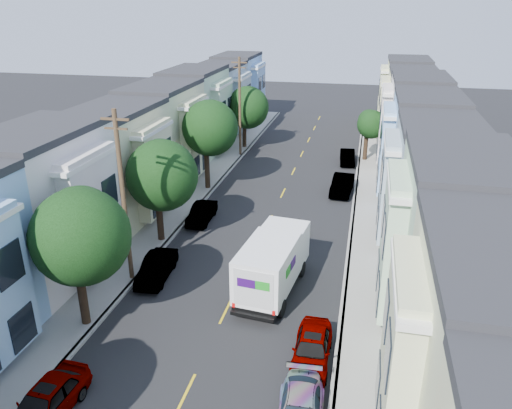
{
  "coord_description": "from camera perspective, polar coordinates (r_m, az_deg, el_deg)",
  "views": [
    {
      "loc": [
        6.45,
        -21.39,
        15.33
      ],
      "look_at": [
        -0.53,
        9.78,
        2.2
      ],
      "focal_mm": 35.0,
      "sensor_mm": 36.0,
      "label": 1
    }
  ],
  "objects": [
    {
      "name": "parked_left_b",
      "position": [
        22.55,
        -22.95,
        -20.15
      ],
      "size": [
        2.0,
        4.62,
        1.47
      ],
      "primitive_type": "imported",
      "rotation": [
        0.0,
        0.0,
        -0.06
      ],
      "color": "black",
      "rests_on": "ground"
    },
    {
      "name": "parked_right_b",
      "position": [
        23.63,
        6.4,
        -16.03
      ],
      "size": [
        1.69,
        4.39,
        1.42
      ],
      "primitive_type": "imported",
      "rotation": [
        0.0,
        0.0,
        0.0
      ],
      "color": "white",
      "rests_on": "ground"
    },
    {
      "name": "curb_left",
      "position": [
        41.39,
        -5.89,
        0.59
      ],
      "size": [
        0.3,
        70.0,
        0.15
      ],
      "primitive_type": "cube",
      "color": "gray",
      "rests_on": "ground"
    },
    {
      "name": "lead_sedan",
      "position": [
        33.92,
        3.75,
        -3.38
      ],
      "size": [
        1.63,
        3.91,
        1.27
      ],
      "primitive_type": "imported",
      "rotation": [
        0.0,
        0.0,
        0.08
      ],
      "color": "black",
      "rests_on": "ground"
    },
    {
      "name": "parked_right_d",
      "position": [
        51.25,
        10.4,
        5.35
      ],
      "size": [
        1.7,
        4.09,
        1.33
      ],
      "primitive_type": "imported",
      "rotation": [
        0.0,
        0.0,
        0.07
      ],
      "color": "black",
      "rests_on": "ground"
    },
    {
      "name": "utility_pole_near",
      "position": [
        28.52,
        -14.9,
        0.65
      ],
      "size": [
        1.6,
        0.26,
        10.0
      ],
      "color": "#42301E",
      "rests_on": "ground"
    },
    {
      "name": "fedex_truck",
      "position": [
        27.95,
        1.93,
        -6.59
      ],
      "size": [
        2.61,
        6.77,
        3.25
      ],
      "rotation": [
        0.0,
        0.0,
        -0.11
      ],
      "color": "white",
      "rests_on": "ground"
    },
    {
      "name": "tree_e",
      "position": [
        55.03,
        -1.05,
        11.0
      ],
      "size": [
        4.58,
        4.58,
        6.82
      ],
      "color": "black",
      "rests_on": "ground"
    },
    {
      "name": "tree_c",
      "position": [
        33.02,
        -10.84,
        3.27
      ],
      "size": [
        4.7,
        4.7,
        7.13
      ],
      "color": "black",
      "rests_on": "ground"
    },
    {
      "name": "townhouse_row_left",
      "position": [
        43.23,
        -12.33,
        1.04
      ],
      "size": [
        5.0,
        70.0,
        8.5
      ],
      "primitive_type": "cube",
      "color": "#99B0BD",
      "rests_on": "ground"
    },
    {
      "name": "utility_pole_far",
      "position": [
        52.01,
        -1.86,
        11.05
      ],
      "size": [
        1.6,
        0.26,
        10.0
      ],
      "color": "#42301E",
      "rests_on": "ground"
    },
    {
      "name": "parked_left_d",
      "position": [
        37.23,
        -6.21,
        -1.0
      ],
      "size": [
        1.51,
        3.99,
        1.32
      ],
      "primitive_type": "imported",
      "rotation": [
        0.0,
        0.0,
        0.03
      ],
      "color": "#331007",
      "rests_on": "ground"
    },
    {
      "name": "tree_d",
      "position": [
        42.21,
        -5.4,
        8.67
      ],
      "size": [
        4.7,
        4.7,
        7.8
      ],
      "color": "black",
      "rests_on": "ground"
    },
    {
      "name": "road_slab",
      "position": [
        40.0,
        2.37,
        -0.19
      ],
      "size": [
        12.0,
        70.0,
        0.02
      ],
      "primitive_type": "cube",
      "color": "black",
      "rests_on": "ground"
    },
    {
      "name": "tree_b",
      "position": [
        24.95,
        -19.57,
        -3.51
      ],
      "size": [
        4.7,
        4.7,
        7.37
      ],
      "color": "black",
      "rests_on": "ground"
    },
    {
      "name": "sidewalk_right",
      "position": [
        39.47,
        12.93,
        -0.99
      ],
      "size": [
        2.6,
        70.0,
        0.15
      ],
      "primitive_type": "cube",
      "color": "gray",
      "rests_on": "ground"
    },
    {
      "name": "townhouse_row_right",
      "position": [
        39.76,
        18.38,
        -1.54
      ],
      "size": [
        5.0,
        70.0,
        8.5
      ],
      "primitive_type": "cube",
      "color": "#99B0BD",
      "rests_on": "ground"
    },
    {
      "name": "tree_far_r",
      "position": [
        51.79,
        12.94,
        8.86
      ],
      "size": [
        2.87,
        2.87,
        5.24
      ],
      "color": "black",
      "rests_on": "ground"
    },
    {
      "name": "centerline",
      "position": [
        40.01,
        2.37,
        -0.21
      ],
      "size": [
        0.12,
        70.0,
        0.01
      ],
      "primitive_type": "cube",
      "color": "gold",
      "rests_on": "ground"
    },
    {
      "name": "ground",
      "position": [
        27.09,
        -3.51,
        -12.16
      ],
      "size": [
        160.0,
        160.0,
        0.0
      ],
      "primitive_type": "plane",
      "color": "black",
      "rests_on": "ground"
    },
    {
      "name": "sidewalk_left",
      "position": [
        41.8,
        -7.59,
        0.73
      ],
      "size": [
        2.6,
        70.0,
        0.15
      ],
      "primitive_type": "cube",
      "color": "gray",
      "rests_on": "ground"
    },
    {
      "name": "parked_left_c",
      "position": [
        30.21,
        -11.28,
        -7.14
      ],
      "size": [
        1.76,
        4.19,
        1.36
      ],
      "primitive_type": "imported",
      "rotation": [
        0.0,
        0.0,
        0.08
      ],
      "color": "#9A9BA2",
      "rests_on": "ground"
    },
    {
      "name": "parked_right_c",
      "position": [
        43.09,
        9.81,
        2.24
      ],
      "size": [
        1.91,
        4.66,
        1.52
      ],
      "primitive_type": "imported",
      "rotation": [
        0.0,
        0.0,
        -0.07
      ],
      "color": "black",
      "rests_on": "ground"
    },
    {
      "name": "curb_right",
      "position": [
        39.46,
        11.04,
        -0.84
      ],
      "size": [
        0.3,
        70.0,
        0.15
      ],
      "primitive_type": "cube",
      "color": "gray",
      "rests_on": "ground"
    }
  ]
}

